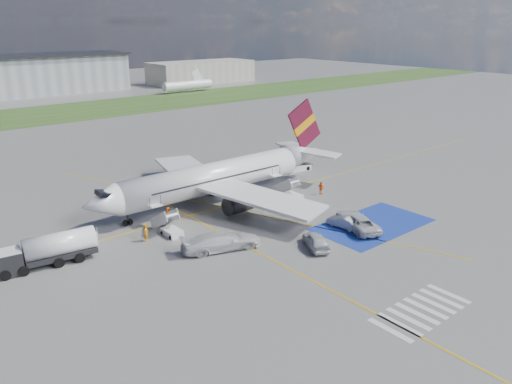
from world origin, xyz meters
TOP-DOWN VIEW (x-y plane):
  - ground at (0.00, 0.00)m, footprint 400.00×400.00m
  - grass_strip at (0.00, 95.00)m, footprint 400.00×30.00m
  - taxiway_line_main at (0.00, 12.00)m, footprint 120.00×0.20m
  - taxiway_line_cross at (-5.00, -10.00)m, footprint 0.20×60.00m
  - taxiway_line_diag at (0.00, 12.00)m, footprint 20.71×56.45m
  - staging_box at (10.00, -4.00)m, footprint 14.00×8.00m
  - crosswalk at (-1.80, -18.00)m, footprint 9.00×4.00m
  - terminal_centre at (20.00, 135.00)m, footprint 48.00×18.00m
  - terminal_east at (75.00, 128.00)m, footprint 40.00×16.00m
  - airliner at (1.51, 14.00)m, footprint 36.81×32.95m
  - airstairs_fwd at (-9.50, 8.70)m, footprint 1.90×5.20m
  - airstairs_aft at (9.00, 8.70)m, footprint 1.90×5.20m
  - fuel_tanker at (-22.28, 9.79)m, footprint 9.25×3.55m
  - gpu_cart at (-17.88, 11.51)m, footprint 2.58×2.04m
  - belt_loader at (18.61, 17.76)m, footprint 5.61×2.91m
  - car_silver_a at (0.32, -4.11)m, footprint 3.92×5.05m
  - car_silver_b at (6.75, -2.37)m, footprint 1.87×4.21m
  - van_white_a at (7.89, -3.40)m, footprint 4.73×6.30m
  - van_white_b at (-7.47, 1.84)m, footprint 6.73×4.39m
  - crew_fwd at (-12.44, 8.69)m, footprint 0.83×0.81m
  - crew_nose at (-8.00, 11.65)m, footprint 0.87×1.05m
  - crew_aft at (13.20, 7.25)m, footprint 0.46×1.06m

SIDE VIEW (x-z plane):
  - ground at x=0.00m, z-range 0.00..0.00m
  - grass_strip at x=0.00m, z-range 0.00..0.01m
  - taxiway_line_main at x=0.00m, z-range 0.00..0.01m
  - taxiway_line_cross at x=-5.00m, z-range 0.00..0.01m
  - taxiway_line_diag at x=0.00m, z-range 0.00..0.01m
  - staging_box at x=10.00m, z-range 0.00..0.01m
  - crosswalk at x=-1.80m, z-range 0.00..0.01m
  - belt_loader at x=18.61m, z-range -0.41..1.22m
  - airstairs_fwd at x=-9.50m, z-range -1.18..2.42m
  - airstairs_aft at x=9.00m, z-range -1.18..2.42m
  - car_silver_b at x=6.75m, z-range 0.00..1.34m
  - car_silver_a at x=0.32m, z-range 0.00..1.61m
  - gpu_cart at x=-17.88m, z-range -0.09..1.79m
  - crew_aft at x=13.20m, z-range 0.00..1.79m
  - crew_fwd at x=-12.44m, z-range 0.00..1.93m
  - crew_nose at x=-8.00m, z-range 0.00..1.95m
  - van_white_a at x=7.89m, z-range 0.00..2.15m
  - van_white_b at x=-7.47m, z-range 0.00..2.45m
  - fuel_tanker at x=-22.28m, z-range -0.24..2.83m
  - airliner at x=1.51m, z-range -2.57..9.35m
  - terminal_east at x=75.00m, z-range 0.00..8.00m
  - terminal_centre at x=20.00m, z-range 0.00..12.00m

